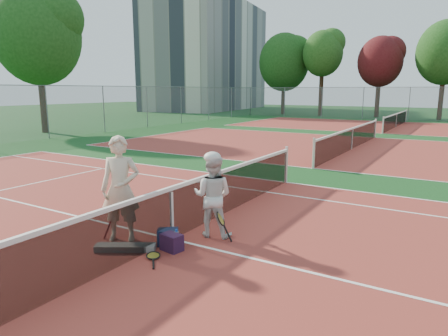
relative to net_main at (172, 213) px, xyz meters
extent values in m
plane|color=#103D16|center=(0.00, 0.00, -0.51)|extent=(130.00, 130.00, 0.00)
cube|color=maroon|center=(0.00, 0.00, -0.51)|extent=(23.77, 10.97, 0.01)
cube|color=maroon|center=(0.00, 13.50, -0.51)|extent=(23.77, 10.97, 0.01)
cube|color=maroon|center=(0.00, 27.00, -0.51)|extent=(23.77, 10.97, 0.01)
cube|color=beige|center=(-28.00, 44.00, 6.99)|extent=(12.96, 23.18, 15.00)
imported|color=beige|center=(-0.78, -0.48, 0.46)|extent=(0.85, 0.76, 1.95)
imported|color=silver|center=(0.53, 0.57, 0.27)|extent=(0.89, 0.77, 1.57)
cube|color=black|center=(0.09, -0.24, -0.36)|extent=(0.45, 0.42, 0.29)
cube|color=#28102C|center=(0.32, -0.42, -0.36)|extent=(0.40, 0.31, 0.30)
cube|color=slate|center=(-0.37, -0.84, -0.46)|extent=(1.02, 0.74, 0.11)
cylinder|color=silver|center=(0.31, -0.27, -0.36)|extent=(0.09, 0.09, 0.30)
cylinder|color=#382314|center=(-13.82, 37.94, 1.82)|extent=(0.44, 0.44, 4.66)
ellipsoid|color=#153F12|center=(-13.82, 37.94, 5.31)|extent=(5.65, 5.65, 6.49)
cylinder|color=#382314|center=(-9.21, 37.38, 2.11)|extent=(0.44, 0.44, 5.23)
ellipsoid|color=#1C4A15|center=(-9.21, 37.38, 6.03)|extent=(4.20, 4.20, 4.83)
cylinder|color=#382314|center=(-3.41, 37.73, 1.70)|extent=(0.44, 0.44, 4.43)
ellipsoid|color=#450E12|center=(-3.41, 37.73, 5.02)|extent=(4.36, 4.36, 5.01)
cylinder|color=#382314|center=(2.32, 37.08, 1.93)|extent=(0.44, 0.44, 4.87)
ellipsoid|color=#174513|center=(2.32, 37.08, 5.58)|extent=(5.09, 5.09, 5.85)
cylinder|color=#382314|center=(-19.09, 10.79, 1.93)|extent=(0.44, 0.44, 4.87)
ellipsoid|color=#184714|center=(-19.09, 10.79, 5.58)|extent=(5.33, 5.33, 6.13)
camera|label=1|loc=(4.48, -5.55, 2.24)|focal=32.00mm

